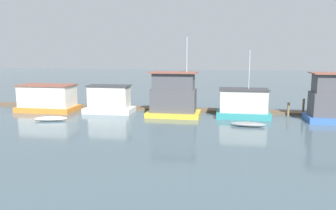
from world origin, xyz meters
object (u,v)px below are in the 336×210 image
(houseboat_orange, at_px, (48,98))
(houseboat_white, at_px, (109,100))
(houseboat_yellow, at_px, (174,96))
(dinghy_white, at_px, (51,119))
(houseboat_teal, at_px, (243,104))
(mooring_post_centre, at_px, (288,109))
(dinghy_grey, at_px, (248,124))
(mooring_post_near_left, at_px, (303,107))

(houseboat_orange, xyz_separation_m, houseboat_white, (8.13, 0.35, -0.08))
(houseboat_yellow, distance_m, dinghy_white, 14.01)
(houseboat_teal, height_order, mooring_post_centre, houseboat_teal)
(houseboat_teal, xyz_separation_m, mooring_post_centre, (5.36, 1.86, -0.77))
(dinghy_grey, xyz_separation_m, mooring_post_near_left, (6.75, 6.63, 0.81))
(houseboat_orange, distance_m, houseboat_yellow, 16.41)
(houseboat_yellow, height_order, mooring_post_centre, houseboat_yellow)
(houseboat_yellow, distance_m, dinghy_grey, 9.53)
(dinghy_grey, bearing_deg, houseboat_yellow, 153.67)
(houseboat_white, relative_size, houseboat_teal, 0.78)
(houseboat_yellow, distance_m, houseboat_teal, 8.11)
(houseboat_white, height_order, mooring_post_near_left, houseboat_white)
(houseboat_orange, relative_size, houseboat_teal, 0.94)
(houseboat_white, relative_size, dinghy_grey, 1.65)
(mooring_post_centre, bearing_deg, houseboat_yellow, -169.39)
(houseboat_teal, distance_m, mooring_post_centre, 5.72)
(dinghy_white, height_order, mooring_post_centre, mooring_post_centre)
(houseboat_orange, bearing_deg, mooring_post_centre, 3.74)
(mooring_post_centre, bearing_deg, dinghy_grey, -127.41)
(houseboat_orange, xyz_separation_m, mooring_post_centre, (29.78, 1.95, -0.83))
(houseboat_orange, height_order, houseboat_white, houseboat_white)
(houseboat_orange, distance_m, houseboat_white, 8.13)
(houseboat_orange, relative_size, dinghy_grey, 1.99)
(dinghy_grey, bearing_deg, mooring_post_near_left, 44.50)
(mooring_post_near_left, bearing_deg, mooring_post_centre, 180.00)
(houseboat_yellow, xyz_separation_m, dinghy_grey, (8.33, -4.12, -2.11))
(mooring_post_near_left, bearing_deg, dinghy_grey, -135.50)
(mooring_post_centre, bearing_deg, dinghy_white, -164.06)
(houseboat_yellow, relative_size, dinghy_white, 2.45)
(houseboat_orange, relative_size, houseboat_white, 1.21)
(houseboat_yellow, relative_size, mooring_post_near_left, 4.41)
(houseboat_yellow, bearing_deg, mooring_post_near_left, 9.45)
(mooring_post_near_left, bearing_deg, houseboat_teal, -165.20)
(houseboat_teal, distance_m, dinghy_white, 21.75)
(houseboat_orange, relative_size, houseboat_yellow, 0.79)
(houseboat_yellow, height_order, mooring_post_near_left, houseboat_yellow)
(houseboat_teal, relative_size, dinghy_white, 2.05)
(dinghy_white, xyz_separation_m, mooring_post_near_left, (28.00, 7.52, 0.80))
(dinghy_grey, height_order, mooring_post_near_left, mooring_post_near_left)
(dinghy_grey, xyz_separation_m, mooring_post_centre, (5.07, 6.63, 0.56))
(houseboat_teal, xyz_separation_m, mooring_post_near_left, (7.03, 1.86, -0.52))
(houseboat_orange, xyz_separation_m, houseboat_yellow, (16.38, -0.56, 0.72))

